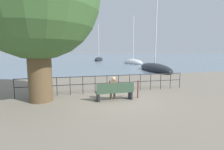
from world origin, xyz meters
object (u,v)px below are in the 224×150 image
at_px(closed_umbrella, 138,88).
at_px(harbor_lighthouse, 45,41).
at_px(seated_person_left, 113,87).
at_px(sailboat_1, 99,59).
at_px(sailboat_0, 133,62).
at_px(sailboat_3, 155,68).
at_px(sailboat_2, 41,62).
at_px(park_bench, 115,92).

relative_size(closed_umbrella, harbor_lighthouse, 0.05).
xyz_separation_m(seated_person_left, sailboat_1, (6.20, 37.06, -0.36)).
xyz_separation_m(sailboat_0, sailboat_3, (-1.85, -12.12, -0.01)).
distance_m(seated_person_left, sailboat_0, 26.00).
bearing_deg(closed_umbrella, sailboat_1, 82.56).
distance_m(sailboat_2, harbor_lighthouse, 103.09).
height_order(sailboat_0, sailboat_1, sailboat_1).
xyz_separation_m(sailboat_1, sailboat_3, (2.48, -25.40, 0.00)).
xyz_separation_m(sailboat_1, harbor_lighthouse, (-22.83, 93.34, 9.18)).
bearing_deg(seated_person_left, harbor_lighthouse, 97.27).
bearing_deg(park_bench, sailboat_3, 53.70).
bearing_deg(sailboat_0, sailboat_1, 98.51).
relative_size(closed_umbrella, sailboat_1, 0.10).
bearing_deg(sailboat_2, sailboat_0, -20.75).
height_order(seated_person_left, sailboat_3, sailboat_3).
relative_size(seated_person_left, harbor_lighthouse, 0.06).
relative_size(sailboat_0, harbor_lighthouse, 0.47).
bearing_deg(sailboat_0, park_bench, -123.22).
height_order(closed_umbrella, sailboat_3, sailboat_3).
height_order(park_bench, sailboat_2, sailboat_2).
relative_size(sailboat_1, sailboat_3, 0.93).
height_order(seated_person_left, sailboat_0, sailboat_0).
distance_m(sailboat_0, sailboat_1, 13.97).
bearing_deg(harbor_lighthouse, seated_person_left, -82.73).
height_order(park_bench, closed_umbrella, closed_umbrella).
relative_size(park_bench, sailboat_3, 0.18).
xyz_separation_m(seated_person_left, harbor_lighthouse, (-16.63, 130.40, 8.81)).
height_order(sailboat_0, sailboat_2, sailboat_2).
distance_m(park_bench, harbor_lighthouse, 131.85).
distance_m(park_bench, sailboat_0, 26.04).
distance_m(sailboat_0, sailboat_2, 18.05).
xyz_separation_m(closed_umbrella, sailboat_1, (4.83, 37.01, -0.26)).
distance_m(closed_umbrella, harbor_lighthouse, 131.89).
bearing_deg(sailboat_1, seated_person_left, -80.54).
bearing_deg(closed_umbrella, park_bench, -174.60).
bearing_deg(sailboat_1, sailboat_3, -65.47).
bearing_deg(sailboat_1, harbor_lighthouse, 122.70).
bearing_deg(harbor_lighthouse, sailboat_2, -84.61).
bearing_deg(sailboat_3, park_bench, -120.22).
bearing_deg(sailboat_2, harbor_lighthouse, 88.75).
height_order(sailboat_3, harbor_lighthouse, harbor_lighthouse).
bearing_deg(closed_umbrella, harbor_lighthouse, 97.86).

